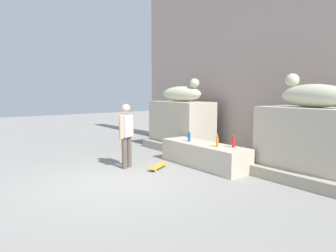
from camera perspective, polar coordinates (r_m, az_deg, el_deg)
The scene contains 13 objects.
ground_plane at distance 6.89m, azimuth -9.69°, elevation -10.45°, with size 40.00×40.00×0.00m, color gray.
facade_wall at distance 9.99m, azimuth 17.36°, elevation 13.84°, with size 11.40×0.60×6.64m, color #AE9A90.
pedestal_left at distance 10.65m, azimuth 2.48°, elevation 0.16°, with size 2.27×1.20×1.64m, color #B7AD99.
pedestal_right at distance 7.64m, azimuth 25.02°, elevation -2.99°, with size 2.27×1.20×1.64m, color #B7AD99.
statue_reclining_left at distance 10.56m, azimuth 2.66°, elevation 6.10°, with size 1.68×0.90×0.78m.
statue_reclining_right at distance 7.57m, azimuth 25.20°, elevation 5.30°, with size 1.63×0.66×0.78m.
ledge_block at distance 8.27m, azimuth 6.65°, elevation -5.34°, with size 2.68×0.81×0.61m, color #B7AD99.
skater at distance 8.00m, azimuth -7.76°, elevation -1.27°, with size 0.34×0.49×1.67m.
skateboard at distance 7.99m, azimuth -1.83°, elevation -7.48°, with size 0.57×0.79×0.08m.
bottle_blue at distance 8.49m, azimuth 3.95°, elevation -2.02°, with size 0.08×0.08×0.31m.
bottle_orange at distance 7.75m, azimuth 9.16°, elevation -2.87°, with size 0.06×0.06×0.32m.
bottle_red at distance 7.76m, azimuth 12.09°, elevation -2.98°, with size 0.08×0.08×0.31m.
stair_step at distance 8.64m, azimuth 9.01°, elevation -6.06°, with size 6.93×0.50×0.25m, color gray.
Camera 1 is at (5.90, -2.94, 2.01)m, focal length 32.74 mm.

